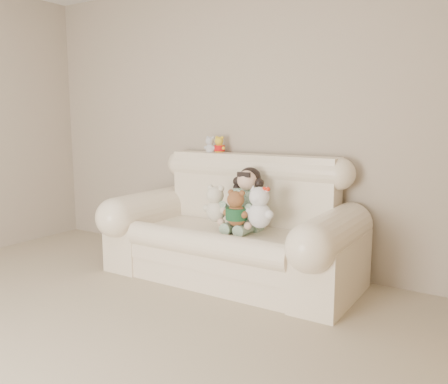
# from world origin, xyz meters

# --- Properties ---
(wall_back) EXTENTS (4.50, 0.00, 4.50)m
(wall_back) POSITION_xyz_m (0.00, 2.50, 1.30)
(wall_back) COLOR tan
(wall_back) RESTS_ON ground
(sofa) EXTENTS (2.10, 0.95, 1.03)m
(sofa) POSITION_xyz_m (0.27, 2.00, 0.52)
(sofa) COLOR #FFEACD
(sofa) RESTS_ON floor
(seated_child) EXTENTS (0.33, 0.40, 0.53)m
(seated_child) POSITION_xyz_m (0.39, 2.08, 0.68)
(seated_child) COLOR #256C3D
(seated_child) RESTS_ON sofa
(brown_teddy) EXTENTS (0.22, 0.18, 0.34)m
(brown_teddy) POSITION_xyz_m (0.42, 1.85, 0.67)
(brown_teddy) COLOR brown
(brown_teddy) RESTS_ON sofa
(white_cat) EXTENTS (0.26, 0.20, 0.39)m
(white_cat) POSITION_xyz_m (0.60, 1.90, 0.69)
(white_cat) COLOR silver
(white_cat) RESTS_ON sofa
(cream_teddy) EXTENTS (0.27, 0.24, 0.35)m
(cream_teddy) POSITION_xyz_m (0.19, 1.90, 0.68)
(cream_teddy) COLOR #EFE8CF
(cream_teddy) RESTS_ON sofa
(yellow_mini_bear) EXTENTS (0.15, 0.13, 0.19)m
(yellow_mini_bear) POSITION_xyz_m (-0.08, 2.37, 1.11)
(yellow_mini_bear) COLOR yellow
(yellow_mini_bear) RESTS_ON sofa
(grey_mini_plush) EXTENTS (0.15, 0.13, 0.19)m
(grey_mini_plush) POSITION_xyz_m (-0.17, 2.35, 1.11)
(grey_mini_plush) COLOR silver
(grey_mini_plush) RESTS_ON sofa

